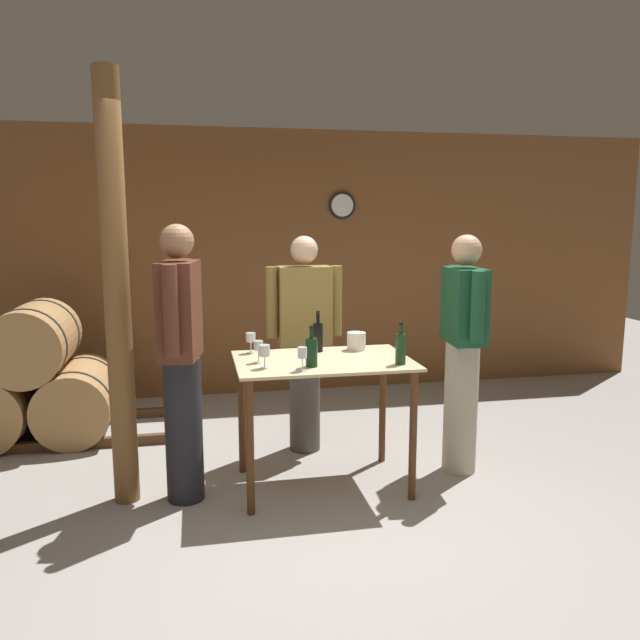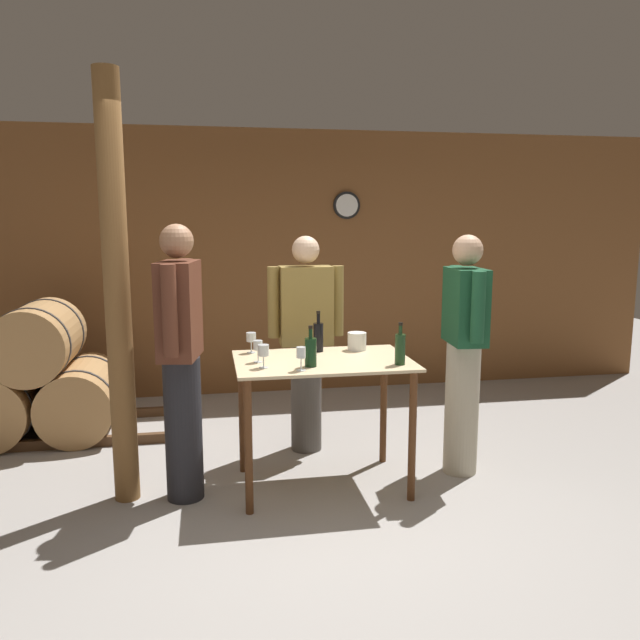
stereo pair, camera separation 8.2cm
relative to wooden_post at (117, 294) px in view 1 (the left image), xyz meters
The scene contains 16 objects.
ground_plane 1.89m from the wooden_post, 20.70° to the right, with size 14.00×14.00×0.00m, color #9E9993.
back_wall 2.71m from the wooden_post, 62.68° to the left, with size 8.40×0.08×2.70m.
barrel_rack 1.83m from the wooden_post, 121.21° to the left, with size 2.12×0.90×1.14m.
tasting_table 1.44m from the wooden_post, ahead, with size 1.17×0.78×0.89m.
wooden_post is the anchor object (origin of this frame).
wine_bottle_far_left 1.26m from the wooden_post, 10.29° to the right, with size 0.08×0.08×0.26m.
wine_bottle_left 1.38m from the wooden_post, ahead, with size 0.07×0.07×0.29m.
wine_bottle_center 1.81m from the wooden_post, ahead, with size 0.07×0.07×0.28m.
wine_glass_near_left 0.95m from the wooden_post, 16.98° to the left, with size 0.07×0.07×0.14m.
wine_glass_near_center 0.94m from the wooden_post, ahead, with size 0.06×0.06×0.15m.
wine_glass_near_right 0.98m from the wooden_post, 12.63° to the right, with size 0.07×0.07×0.15m.
wine_glass_far_side 1.21m from the wooden_post, 15.65° to the right, with size 0.06×0.06×0.15m.
ice_bucket 1.66m from the wooden_post, ahead, with size 0.13×0.13×0.13m.
person_host 2.36m from the wooden_post, ahead, with size 0.25×0.59×1.71m.
person_visitor_with_scarf 1.52m from the wooden_post, 27.07° to the left, with size 0.59×0.24×1.68m.
person_visitor_bearded 0.55m from the wooden_post, ahead, with size 0.29×0.58×1.78m.
Camera 1 is at (-0.77, -3.53, 1.82)m, focal length 35.00 mm.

